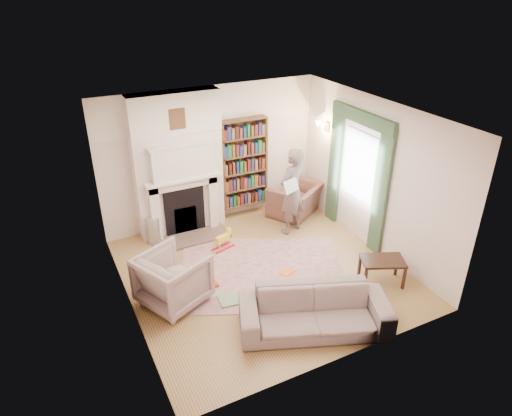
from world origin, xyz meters
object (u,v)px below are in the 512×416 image
armchair_reading (295,200)px  rocking_horse (223,240)px  bookcase (244,163)px  man_reading (292,191)px  paraffin_heater (154,231)px  sofa (315,311)px  armchair_left (173,279)px  coffee_table (381,271)px

armchair_reading → rocking_horse: (-1.94, -0.62, -0.14)m
bookcase → rocking_horse: (-0.97, -1.11, -0.98)m
man_reading → paraffin_heater: bearing=-36.9°
man_reading → paraffin_heater: man_reading is taller
bookcase → sofa: bearing=-99.5°
armchair_left → paraffin_heater: 1.89m
sofa → coffee_table: bearing=36.9°
armchair_reading → armchair_left: size_ratio=1.10×
bookcase → coffee_table: 3.54m
coffee_table → rocking_horse: coffee_table is taller
man_reading → rocking_horse: size_ratio=3.99×
armchair_reading → man_reading: 0.93m
man_reading → rocking_horse: man_reading is taller
rocking_horse → sofa: bearing=-98.8°
coffee_table → armchair_left: bearing=-173.8°
sofa → bookcase: bearing=102.0°
paraffin_heater → bookcase: bearing=8.8°
bookcase → man_reading: bookcase is taller
bookcase → man_reading: bearing=-64.4°
man_reading → coffee_table: bearing=82.1°
bookcase → sofa: 3.86m
paraffin_heater → rocking_horse: paraffin_heater is taller
bookcase → coffee_table: bookcase is taller
man_reading → coffee_table: size_ratio=2.52×
armchair_reading → coffee_table: bearing=59.4°
coffee_table → paraffin_heater: bearing=160.6°
armchair_left → rocking_horse: bearing=-74.7°
armchair_reading → man_reading: (-0.45, -0.60, 0.54)m
man_reading → armchair_left: bearing=1.3°
armchair_reading → sofa: (-1.60, -3.21, -0.02)m
armchair_reading → bookcase: bearing=-58.1°
armchair_left → man_reading: (2.78, 1.11, 0.45)m
bookcase → armchair_reading: bearing=-26.9°
armchair_reading → man_reading: man_reading is taller
sofa → rocking_horse: sofa is taller
bookcase → sofa: size_ratio=0.86×
rocking_horse → man_reading: bearing=-15.7°
sofa → paraffin_heater: 3.68m
man_reading → paraffin_heater: 2.77m
bookcase → armchair_left: (-2.25, -2.20, -0.74)m
paraffin_heater → coffee_table: bearing=-43.8°
coffee_table → man_reading: bearing=126.8°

